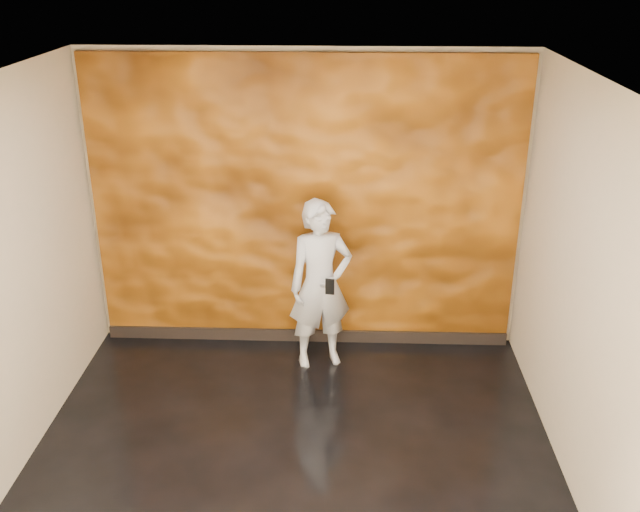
{
  "coord_description": "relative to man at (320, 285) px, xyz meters",
  "views": [
    {
      "loc": [
        0.38,
        -4.19,
        3.54
      ],
      "look_at": [
        0.16,
        1.25,
        1.2
      ],
      "focal_mm": 40.0,
      "sensor_mm": 36.0,
      "label": 1
    }
  ],
  "objects": [
    {
      "name": "baseboard",
      "position": [
        -0.15,
        0.37,
        -0.73
      ],
      "size": [
        3.9,
        0.04,
        0.12
      ],
      "primitive_type": "cube",
      "color": "black",
      "rests_on": "ground"
    },
    {
      "name": "phone",
      "position": [
        0.09,
        -0.25,
        0.11
      ],
      "size": [
        0.08,
        0.03,
        0.14
      ],
      "primitive_type": "cube",
      "rotation": [
        0.0,
        0.0,
        -0.19
      ],
      "color": "black",
      "rests_on": "man"
    },
    {
      "name": "man",
      "position": [
        0.0,
        0.0,
        0.0
      ],
      "size": [
        0.66,
        0.53,
        1.58
      ],
      "primitive_type": "imported",
      "rotation": [
        0.0,
        0.0,
        0.29
      ],
      "color": "#A8ACB9",
      "rests_on": "ground"
    },
    {
      "name": "room",
      "position": [
        -0.15,
        -1.55,
        0.61
      ],
      "size": [
        4.02,
        4.02,
        2.81
      ],
      "color": "black",
      "rests_on": "ground"
    },
    {
      "name": "feature_wall",
      "position": [
        -0.15,
        0.41,
        0.59
      ],
      "size": [
        3.9,
        0.06,
        2.75
      ],
      "primitive_type": "cube",
      "color": "#C56C14",
      "rests_on": "ground"
    }
  ]
}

